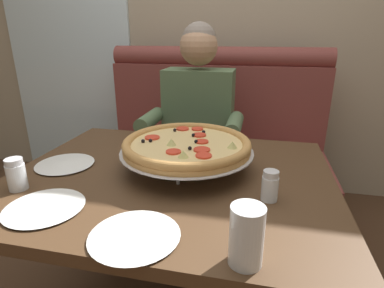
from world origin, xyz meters
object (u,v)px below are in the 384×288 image
booth_bench (210,160)px  dining_table (171,195)px  shaker_parmesan (17,176)px  plate_near_left (134,234)px  diner_main (195,127)px  drinking_glass (246,239)px  pizza (187,145)px  plate_near_right (65,163)px  patio_chair (115,104)px  plate_far_side (44,206)px  shaker_pepper_flakes (270,188)px

booth_bench → dining_table: size_ratio=1.29×
shaker_parmesan → plate_near_left: shaker_parmesan is taller
diner_main → shaker_parmesan: size_ratio=11.91×
drinking_glass → pizza: bearing=117.6°
plate_near_right → plate_near_left: bearing=-39.8°
pizza → patio_chair: 2.25m
plate_near_left → drinking_glass: bearing=-6.5°
dining_table → plate_near_left: 0.39m
drinking_glass → patio_chair: drinking_glass is taller
plate_far_side → patio_chair: patio_chair is taller
dining_table → plate_near_left: bearing=-87.3°
booth_bench → plate_far_side: size_ratio=6.54×
pizza → patio_chair: (-1.22, 1.87, -0.30)m
plate_near_left → plate_far_side: (-0.31, 0.07, 0.00)m
plate_far_side → shaker_parmesan: bearing=151.3°
pizza → patio_chair: size_ratio=0.57×
plate_near_right → plate_far_side: same height
shaker_parmesan → booth_bench: bearing=68.6°
booth_bench → shaker_parmesan: booth_bench is taller
shaker_pepper_flakes → drinking_glass: size_ratio=0.69×
booth_bench → dining_table: booth_bench is taller
plate_far_side → patio_chair: bearing=111.5°
diner_main → drinking_glass: size_ratio=9.05×
shaker_pepper_flakes → pizza: bearing=150.4°
diner_main → plate_near_right: 0.78m
plate_near_right → plate_far_side: bearing=-66.2°
pizza → plate_near_left: bearing=-94.1°
drinking_glass → plate_near_left: bearing=173.5°
pizza → shaker_pepper_flakes: bearing=-29.6°
dining_table → plate_far_side: 0.44m
pizza → drinking_glass: bearing=-62.4°
diner_main → plate_near_left: 1.05m
dining_table → plate_far_side: plate_far_side is taller
shaker_parmesan → plate_near_right: 0.21m
dining_table → shaker_pepper_flakes: (0.35, -0.11, 0.13)m
drinking_glass → dining_table: bearing=125.6°
booth_bench → plate_far_side: 1.33m
drinking_glass → shaker_parmesan: bearing=165.7°
dining_table → drinking_glass: drinking_glass is taller
shaker_parmesan → pizza: bearing=28.9°
drinking_glass → plate_near_right: bearing=150.9°
dining_table → pizza: 0.20m
dining_table → plate_near_left: (0.02, -0.38, 0.10)m
shaker_pepper_flakes → diner_main: bearing=116.9°
dining_table → shaker_pepper_flakes: shaker_pepper_flakes is taller
shaker_pepper_flakes → plate_near_left: 0.43m
shaker_parmesan → plate_far_side: size_ratio=0.47×
shaker_parmesan → patio_chair: (-0.72, 2.15, -0.25)m
diner_main → drinking_glass: diner_main is taller
booth_bench → plate_near_left: bearing=-89.2°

